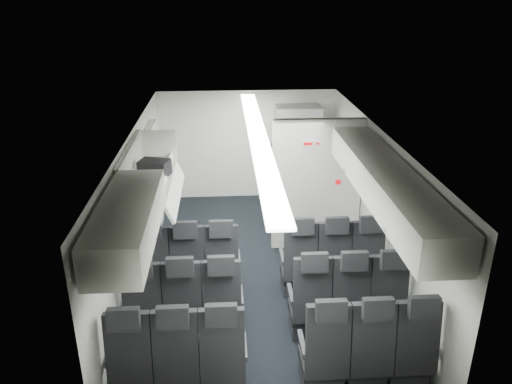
{
  "coord_description": "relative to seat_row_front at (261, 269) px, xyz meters",
  "views": [
    {
      "loc": [
        -0.45,
        -6.39,
        3.96
      ],
      "look_at": [
        0.0,
        0.4,
        1.15
      ],
      "focal_mm": 35.0,
      "sensor_mm": 36.0,
      "label": 1
    }
  ],
  "objects": [
    {
      "name": "cabin_shell",
      "position": [
        0.0,
        0.53,
        0.72
      ],
      "size": [
        3.41,
        6.01,
        2.16
      ],
      "color": "black",
      "rests_on": "ground"
    },
    {
      "name": "bulkhead_partition",
      "position": [
        0.98,
        1.33,
        0.67
      ],
      "size": [
        1.4,
        0.15,
        2.13
      ],
      "color": "white",
      "rests_on": "cabin_shell"
    },
    {
      "name": "overhead_bin_right_rear",
      "position": [
        1.4,
        -1.47,
        1.46
      ],
      "size": [
        0.53,
        1.8,
        0.4
      ],
      "color": "silver",
      "rests_on": "cabin_shell"
    },
    {
      "name": "boarding_door",
      "position": [
        -1.64,
        2.09,
        0.55
      ],
      "size": [
        0.12,
        1.27,
        1.86
      ],
      "color": "silver",
      "rests_on": "cabin_shell"
    },
    {
      "name": "seat_row_front",
      "position": [
        0.0,
        0.0,
        0.0
      ],
      "size": [
        3.33,
        0.56,
        1.24
      ],
      "color": "black",
      "rests_on": "cabin_shell"
    },
    {
      "name": "galley_unit",
      "position": [
        0.95,
        3.25,
        0.55
      ],
      "size": [
        0.85,
        0.52,
        1.9
      ],
      "color": "#939399",
      "rests_on": "cabin_shell"
    },
    {
      "name": "seat_row_mid",
      "position": [
        0.0,
        -0.9,
        0.0
      ],
      "size": [
        3.33,
        0.56,
        1.24
      ],
      "color": "black",
      "rests_on": "cabin_shell"
    },
    {
      "name": "carry_on_bag",
      "position": [
        -1.36,
        0.31,
        1.37
      ],
      "size": [
        0.44,
        0.36,
        0.23
      ],
      "primitive_type": "cube",
      "rotation": [
        0.0,
        0.0,
        -0.29
      ],
      "color": "black",
      "rests_on": "overhead_bin_left_front_open"
    },
    {
      "name": "papers",
      "position": [
        0.59,
        1.97,
        0.64
      ],
      "size": [
        0.19,
        0.13,
        0.15
      ],
      "primitive_type": "cube",
      "rotation": [
        0.0,
        0.0,
        0.57
      ],
      "color": "white",
      "rests_on": "flight_attendant"
    },
    {
      "name": "seat_row_rear",
      "position": [
        0.0,
        -1.8,
        0.0
      ],
      "size": [
        3.33,
        0.56,
        1.24
      ],
      "color": "black",
      "rests_on": "cabin_shell"
    },
    {
      "name": "overhead_bin_left_rear",
      "position": [
        -1.4,
        -1.47,
        1.46
      ],
      "size": [
        0.53,
        1.8,
        0.4
      ],
      "color": "silver",
      "rests_on": "cabin_shell"
    },
    {
      "name": "overhead_bin_left_front_open",
      "position": [
        -1.44,
        0.28,
        1.33
      ],
      "size": [
        0.64,
        1.7,
        0.72
      ],
      "color": "#9E9E93",
      "rests_on": "cabin_shell"
    },
    {
      "name": "flight_attendant",
      "position": [
        0.4,
        2.02,
        0.39
      ],
      "size": [
        0.5,
        0.65,
        1.58
      ],
      "primitive_type": "imported",
      "rotation": [
        0.0,
        0.0,
        1.81
      ],
      "color": "black",
      "rests_on": "ground"
    },
    {
      "name": "overhead_bin_right_front",
      "position": [
        1.4,
        0.28,
        1.46
      ],
      "size": [
        0.53,
        1.7,
        0.4
      ],
      "color": "silver",
      "rests_on": "cabin_shell"
    }
  ]
}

